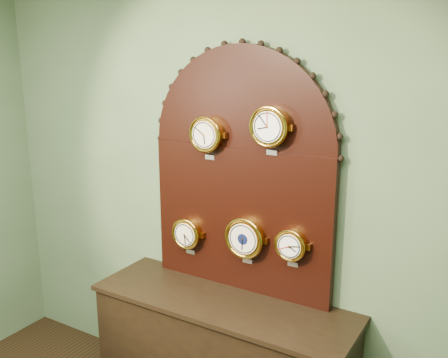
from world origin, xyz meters
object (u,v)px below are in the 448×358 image
Objects in this scene: barometer at (245,238)px; hygrometer at (187,233)px; roman_clock at (207,134)px; tide_clock at (291,245)px; arabic_clock at (270,126)px; display_board at (241,164)px.

hygrometer is at bearing 179.82° from barometer.
roman_clock is 0.82m from tide_clock.
arabic_clock is at bearing 0.25° from barometer.
display_board is 4.98× the size of barometer.
display_board reaches higher than roman_clock.
arabic_clock is 0.93× the size of barometer.
display_board is 5.94× the size of hygrometer.
display_board is 6.29× the size of tide_clock.
hygrometer is at bearing -179.97° from tide_clock.
tide_clock is (0.37, -0.07, -0.42)m from display_board.
hygrometer is (-0.36, -0.07, -0.49)m from display_board.
barometer is 1.26× the size of tide_clock.
tide_clock is (0.15, 0.00, -0.67)m from arabic_clock.
arabic_clock reaches higher than roman_clock.
arabic_clock is (0.42, -0.00, 0.08)m from roman_clock.
display_board is at bearing 169.93° from tide_clock.
display_board is 0.34m from arabic_clock.
hygrometer is 0.84× the size of barometer.
arabic_clock is at bearing -17.12° from display_board.
roman_clock is 0.95× the size of arabic_clock.
tide_clock is (0.73, 0.00, 0.07)m from hygrometer.
display_board reaches higher than arabic_clock.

